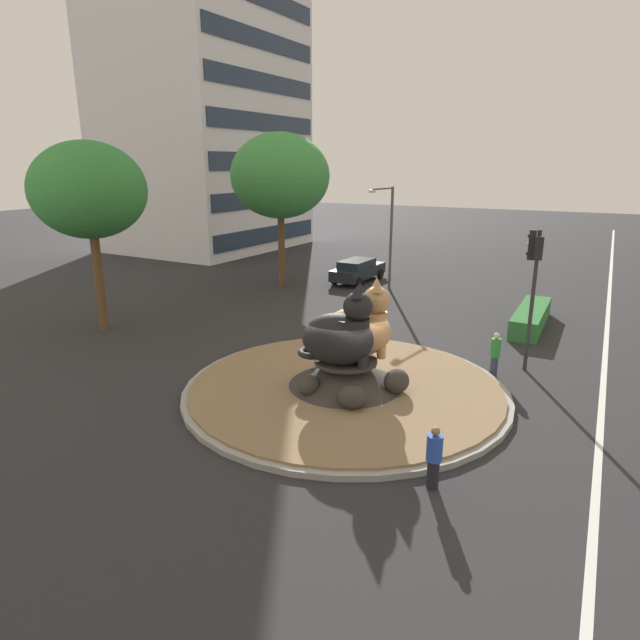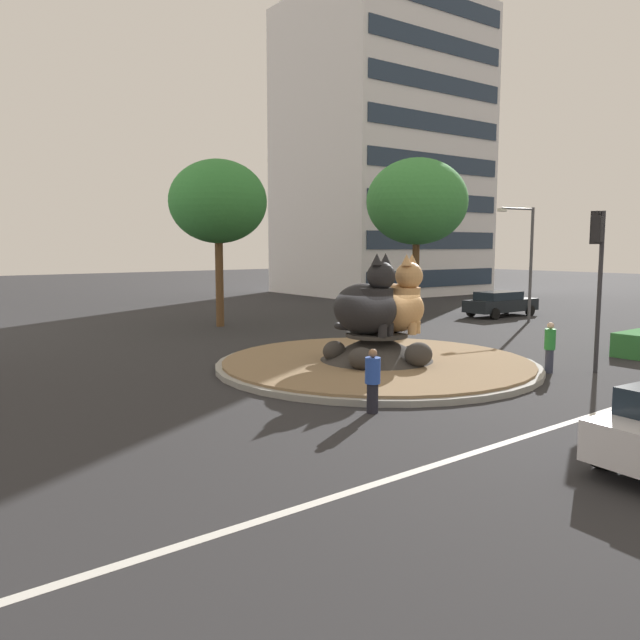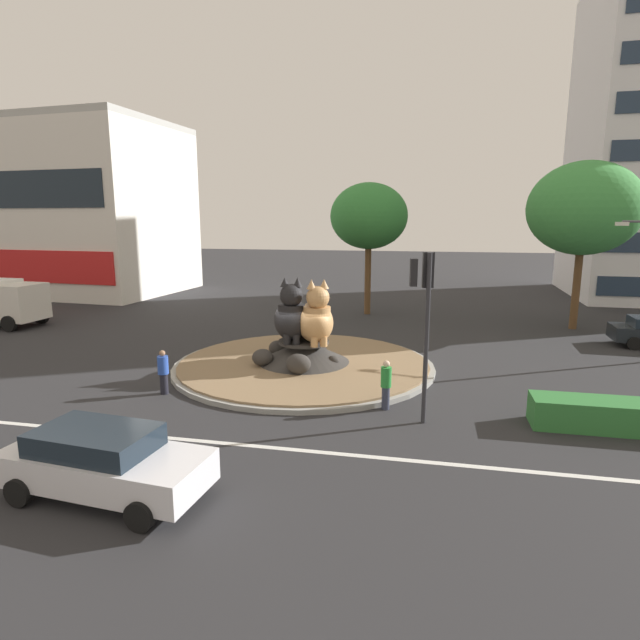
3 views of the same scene
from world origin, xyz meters
name	(u,v)px [view 2 (image 2 of 3)]	position (x,y,z in m)	size (l,w,h in m)	color
ground_plane	(376,367)	(0.00, 0.00, 0.00)	(160.00, 160.00, 0.00)	#28282B
lane_centreline	(593,415)	(0.00, -7.73, 0.00)	(112.00, 0.20, 0.01)	silver
roundabout_island	(377,358)	(-0.02, -0.03, 0.33)	(10.88, 10.88, 1.17)	gray
cat_statue_black	(368,305)	(-0.47, -0.07, 2.16)	(1.99, 3.01, 2.70)	black
cat_statue_calico	(395,304)	(0.57, -0.27, 2.15)	(2.26, 3.04, 2.67)	tan
traffic_light_mast	(597,255)	(4.91, -4.99, 3.81)	(0.71, 0.61, 5.21)	#2D2D33
office_tower	(381,153)	(24.01, 25.20, 12.14)	(15.55, 13.65, 24.27)	silver
broadleaf_tree_behind_island	(218,202)	(1.17, 12.95, 6.30)	(4.92, 4.92, 8.42)	brown
second_tree_near_tower	(417,202)	(13.19, 10.70, 6.70)	(5.97, 5.97, 9.25)	brown
streetlight_arm	(527,254)	(15.04, 4.37, 3.68)	(2.52, 0.58, 6.15)	#4C4C51
pedestrian_green_shirt	(550,346)	(3.77, -4.16, 0.87)	(0.35, 0.35, 1.66)	#33384C
pedestrian_blue_shirt	(373,380)	(-4.12, -4.25, 0.83)	(0.38, 0.38, 1.60)	black
hatchback_near_shophouse	(500,303)	(16.32, 6.86, 0.78)	(4.85, 2.14, 1.47)	black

